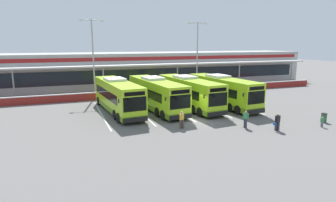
% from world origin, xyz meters
% --- Properties ---
extents(ground_plane, '(200.00, 200.00, 0.00)m').
position_xyz_m(ground_plane, '(0.00, 0.00, 0.00)').
color(ground_plane, '#605E5B').
extents(terminal_building, '(70.00, 13.00, 6.00)m').
position_xyz_m(terminal_building, '(-0.00, 26.91, 3.01)').
color(terminal_building, '#B7B7B2').
rests_on(terminal_building, ground).
extents(red_barrier_wall, '(60.00, 0.40, 1.10)m').
position_xyz_m(red_barrier_wall, '(0.00, 14.50, 0.56)').
color(red_barrier_wall, maroon).
rests_on(red_barrier_wall, ground).
extents(coach_bus_leftmost, '(3.77, 12.32, 3.78)m').
position_xyz_m(coach_bus_leftmost, '(-6.44, 6.62, 1.79)').
color(coach_bus_leftmost, '#9ED11E').
rests_on(coach_bus_leftmost, ground).
extents(coach_bus_left_centre, '(3.77, 12.32, 3.78)m').
position_xyz_m(coach_bus_left_centre, '(-2.02, 6.07, 1.79)').
color(coach_bus_left_centre, '#9ED11E').
rests_on(coach_bus_left_centre, ground).
extents(coach_bus_centre, '(3.77, 12.32, 3.78)m').
position_xyz_m(coach_bus_centre, '(2.07, 5.86, 1.79)').
color(coach_bus_centre, '#9ED11E').
rests_on(coach_bus_centre, ground).
extents(coach_bus_right_centre, '(3.77, 12.32, 3.78)m').
position_xyz_m(coach_bus_right_centre, '(6.40, 5.32, 1.79)').
color(coach_bus_right_centre, '#9ED11E').
rests_on(coach_bus_right_centre, ground).
extents(bay_stripe_far_west, '(0.14, 13.00, 0.01)m').
position_xyz_m(bay_stripe_far_west, '(-8.40, 6.00, 0.00)').
color(bay_stripe_far_west, silver).
rests_on(bay_stripe_far_west, ground).
extents(bay_stripe_west, '(0.14, 13.00, 0.01)m').
position_xyz_m(bay_stripe_west, '(-4.20, 6.00, 0.00)').
color(bay_stripe_west, silver).
rests_on(bay_stripe_west, ground).
extents(bay_stripe_mid_west, '(0.14, 13.00, 0.01)m').
position_xyz_m(bay_stripe_mid_west, '(0.00, 6.00, 0.00)').
color(bay_stripe_mid_west, silver).
rests_on(bay_stripe_mid_west, ground).
extents(bay_stripe_centre, '(0.14, 13.00, 0.01)m').
position_xyz_m(bay_stripe_centre, '(4.20, 6.00, 0.00)').
color(bay_stripe_centre, silver).
rests_on(bay_stripe_centre, ground).
extents(bay_stripe_mid_east, '(0.14, 13.00, 0.01)m').
position_xyz_m(bay_stripe_mid_east, '(8.40, 6.00, 0.00)').
color(bay_stripe_mid_east, silver).
rests_on(bay_stripe_mid_east, ground).
extents(pedestrian_with_handbag, '(0.62, 0.31, 1.62)m').
position_xyz_m(pedestrian_with_handbag, '(5.53, -5.52, 0.86)').
color(pedestrian_with_handbag, '#33333D').
rests_on(pedestrian_with_handbag, ground).
extents(pedestrian_in_dark_coat, '(0.43, 0.46, 1.62)m').
position_xyz_m(pedestrian_in_dark_coat, '(3.41, -3.79, 0.87)').
color(pedestrian_in_dark_coat, '#33333D').
rests_on(pedestrian_in_dark_coat, ground).
extents(pedestrian_child, '(0.30, 0.26, 1.00)m').
position_xyz_m(pedestrian_child, '(10.25, -6.14, 0.54)').
color(pedestrian_child, slate).
rests_on(pedestrian_child, ground).
extents(pedestrian_near_bin, '(0.52, 0.35, 1.62)m').
position_xyz_m(pedestrian_near_bin, '(-2.19, -1.89, 0.87)').
color(pedestrian_near_bin, '#4C4238').
rests_on(pedestrian_near_bin, ground).
extents(lamp_post_west, '(3.24, 0.28, 11.00)m').
position_xyz_m(lamp_post_west, '(-7.85, 16.63, 6.29)').
color(lamp_post_west, '#9E9EA3').
rests_on(lamp_post_west, ground).
extents(lamp_post_centre, '(3.24, 0.28, 11.00)m').
position_xyz_m(lamp_post_centre, '(8.54, 16.67, 6.29)').
color(lamp_post_centre, '#9E9EA3').
rests_on(lamp_post_centre, ground).
extents(litter_bin, '(0.54, 0.54, 0.93)m').
position_xyz_m(litter_bin, '(11.79, -5.00, 0.47)').
color(litter_bin, '#2D5133').
rests_on(litter_bin, ground).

